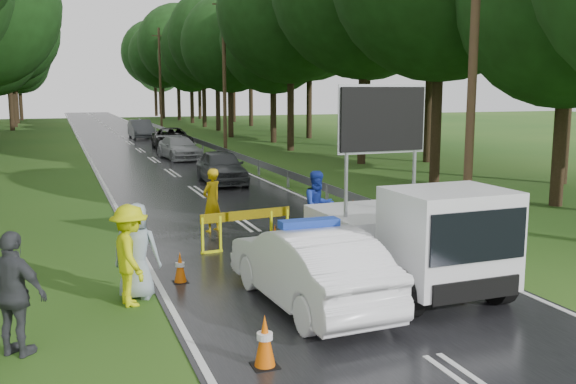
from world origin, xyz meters
name	(u,v)px	position (x,y,z in m)	size (l,w,h in m)	color
ground	(318,276)	(0.00, 0.00, 0.00)	(160.00, 160.00, 0.00)	#214E16
road	(140,150)	(0.00, 30.00, 0.01)	(7.00, 140.00, 0.02)	black
guardrail	(197,141)	(3.70, 29.67, 0.55)	(0.12, 60.06, 0.70)	gray
utility_pole_near	(474,47)	(5.20, 2.00, 5.06)	(1.40, 0.24, 10.00)	#4A3822
utility_pole_mid	(224,71)	(5.20, 28.00, 5.06)	(1.40, 0.24, 10.00)	#4A3822
utility_pole_far	(160,78)	(5.20, 54.00, 5.06)	(1.40, 0.24, 10.00)	#4A3822
police_sedan	(309,267)	(-0.90, -1.72, 0.75)	(1.86, 4.61, 1.64)	white
work_truck	(412,235)	(1.45, -1.43, 1.10)	(2.40, 5.14, 4.04)	gray
barrier	(246,220)	(-0.80, 2.74, 0.75)	(2.40, 0.37, 1.00)	#DFEB0C
officer	(212,200)	(-1.14, 5.00, 0.90)	(0.66, 0.43, 1.80)	gold
civilian	(318,206)	(1.26, 3.00, 0.94)	(0.91, 0.71, 1.87)	#1934A7
bystander_left	(130,255)	(-4.00, -0.54, 0.95)	(1.23, 0.71, 1.91)	#D1DB0B
bystander_mid	(15,294)	(-5.89, -2.30, 0.97)	(1.13, 0.47, 1.93)	#383A3F
bystander_right	(136,251)	(-3.85, -0.19, 0.93)	(0.91, 0.59, 1.87)	#8D9FA9
queue_car_first	(221,167)	(1.40, 14.00, 0.71)	(1.68, 4.18, 1.43)	#383B3F
queue_car_second	(179,148)	(1.47, 24.08, 0.64)	(1.79, 4.40, 1.28)	#98999F
queue_car_third	(172,139)	(2.11, 30.08, 0.71)	(2.37, 5.13, 1.43)	black
queue_car_fourth	(141,129)	(1.36, 40.24, 0.75)	(1.59, 4.56, 1.50)	#44474D
cone_near_left	(265,342)	(-2.50, -4.00, 0.39)	(0.38, 0.38, 0.80)	black
cone_center	(339,259)	(0.50, 0.00, 0.33)	(0.32, 0.32, 0.68)	black
cone_far	(275,237)	(-0.12, 2.50, 0.31)	(0.31, 0.31, 0.65)	black
cone_left_mid	(180,268)	(-2.89, 0.50, 0.32)	(0.31, 0.31, 0.66)	black
cone_right	(353,212)	(3.01, 4.50, 0.38)	(0.37, 0.37, 0.78)	black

